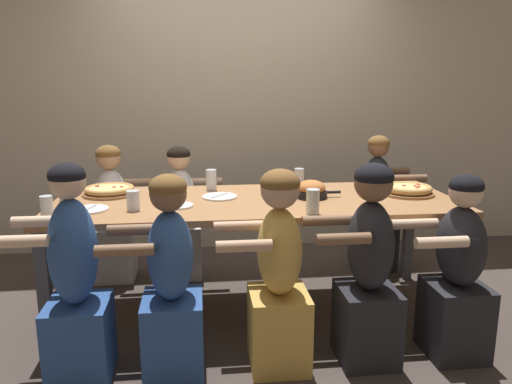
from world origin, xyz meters
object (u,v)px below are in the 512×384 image
at_px(diner_near_midright, 368,272).
at_px(diner_near_left, 75,284).
at_px(skillet_bowl, 312,190).
at_px(drinking_glass_e, 47,208).
at_px(drinking_glass_c, 299,179).
at_px(pizza_board_second, 408,190).
at_px(drinking_glass_d, 211,181).
at_px(diner_near_center, 278,277).
at_px(diner_far_midleft, 181,218).
at_px(drinking_glass_b, 313,203).
at_px(drinking_glass_a, 133,202).
at_px(diner_far_right, 376,209).
at_px(diner_near_midleft, 171,285).
at_px(empty_plate_a, 220,197).
at_px(diner_near_right, 457,276).
at_px(drinking_glass_f, 64,193).
at_px(pizza_board_main, 109,190).
at_px(empty_plate_c, 90,209).
at_px(diner_far_left, 113,219).
at_px(empty_plate_b, 178,206).

distance_m(diner_near_midright, diner_near_left, 1.57).
distance_m(skillet_bowl, drinking_glass_e, 1.66).
bearing_deg(drinking_glass_c, pizza_board_second, -22.18).
height_order(drinking_glass_c, drinking_glass_d, drinking_glass_d).
height_order(diner_near_center, diner_far_midleft, diner_near_center).
distance_m(drinking_glass_b, diner_far_midleft, 1.43).
bearing_deg(drinking_glass_a, drinking_glass_d, 47.24).
distance_m(drinking_glass_e, diner_far_midleft, 1.32).
bearing_deg(drinking_glass_a, diner_far_right, 25.91).
distance_m(diner_near_midright, diner_far_midleft, 1.78).
xyz_separation_m(pizza_board_second, diner_far_right, (0.03, 0.68, -0.32)).
xyz_separation_m(diner_near_center, diner_near_midleft, (-0.58, 0.00, -0.02)).
height_order(empty_plate_a, diner_near_right, diner_near_right).
distance_m(pizza_board_second, diner_near_midright, 0.95).
relative_size(drinking_glass_f, diner_near_center, 0.12).
distance_m(diner_near_left, diner_far_midleft, 1.50).
xyz_separation_m(pizza_board_second, drinking_glass_b, (-0.77, -0.43, 0.03)).
relative_size(pizza_board_second, diner_far_right, 0.32).
bearing_deg(diner_far_midleft, pizza_board_main, -45.76).
height_order(pizza_board_main, drinking_glass_b, drinking_glass_b).
bearing_deg(pizza_board_main, empty_plate_c, -96.26).
distance_m(diner_near_center, diner_near_right, 1.03).
distance_m(drinking_glass_a, drinking_glass_f, 0.55).
xyz_separation_m(empty_plate_c, diner_near_right, (2.11, -0.53, -0.31)).
bearing_deg(diner_near_left, drinking_glass_e, 30.31).
height_order(drinking_glass_b, diner_far_left, diner_far_left).
bearing_deg(diner_far_left, empty_plate_b, 33.22).
relative_size(drinking_glass_a, diner_far_right, 0.11).
distance_m(pizza_board_main, diner_far_midleft, 0.74).
xyz_separation_m(empty_plate_b, drinking_glass_d, (0.22, 0.46, 0.06)).
bearing_deg(pizza_board_main, diner_near_right, -24.88).
distance_m(drinking_glass_d, drinking_glass_e, 1.16).
distance_m(drinking_glass_a, diner_far_left, 1.02).
bearing_deg(drinking_glass_c, drinking_glass_f, -171.42).
distance_m(diner_near_left, diner_near_midleft, 0.49).
bearing_deg(skillet_bowl, diner_far_left, 154.15).
distance_m(diner_near_left, diner_near_right, 2.10).
height_order(empty_plate_c, diner_near_center, diner_near_center).
xyz_separation_m(empty_plate_a, diner_far_midleft, (-0.29, 0.63, -0.32)).
height_order(drinking_glass_f, diner_near_center, diner_near_center).
xyz_separation_m(pizza_board_main, diner_near_right, (2.07, -0.96, -0.34)).
height_order(pizza_board_second, diner_far_left, diner_far_left).
relative_size(empty_plate_c, diner_near_midright, 0.19).
xyz_separation_m(pizza_board_main, diner_near_midleft, (0.46, -0.96, -0.32)).
relative_size(empty_plate_a, drinking_glass_a, 1.93).
bearing_deg(diner_far_right, diner_near_left, -56.34).
relative_size(drinking_glass_a, diner_near_center, 0.11).
distance_m(drinking_glass_a, drinking_glass_b, 1.09).
distance_m(drinking_glass_f, diner_near_midleft, 1.12).
xyz_separation_m(diner_near_midright, diner_far_left, (-1.61, 1.41, -0.04)).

